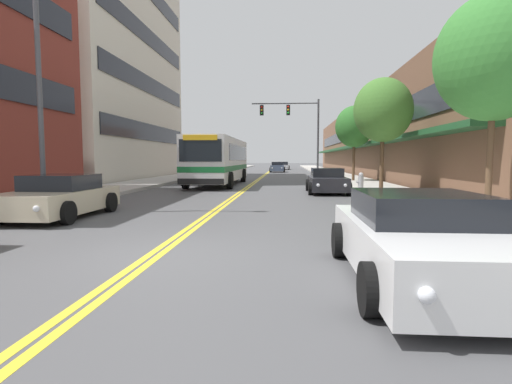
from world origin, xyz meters
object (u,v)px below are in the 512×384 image
(city_bus, at_px, (219,159))
(car_slate_blue_moving_lead, at_px, (277,167))
(traffic_signal_mast, at_px, (296,122))
(fire_hydrant, at_px, (361,182))
(car_red_parked_left_mid, at_px, (221,170))
(street_lamp_left_near, at_px, (49,56))
(street_tree_right_far, at_px, (354,127))
(street_tree_right_near, at_px, (495,58))
(street_tree_right_mid, at_px, (383,110))
(car_silver_moving_second, at_px, (283,166))
(car_charcoal_parked_right_mid, at_px, (327,181))
(car_champagne_parked_left_far, at_px, (59,197))
(car_white_parked_right_foreground, at_px, (421,240))

(city_bus, distance_m, car_slate_blue_moving_lead, 25.93)
(traffic_signal_mast, distance_m, fire_hydrant, 18.23)
(car_red_parked_left_mid, distance_m, street_lamp_left_near, 28.69)
(car_slate_blue_moving_lead, bearing_deg, street_tree_right_far, -75.23)
(street_tree_right_near, xyz_separation_m, street_tree_right_mid, (-0.88, 8.38, -0.35))
(car_red_parked_left_mid, distance_m, traffic_signal_mast, 9.33)
(car_red_parked_left_mid, bearing_deg, street_tree_right_mid, -61.87)
(city_bus, height_order, car_silver_moving_second, city_bus)
(car_red_parked_left_mid, relative_size, fire_hydrant, 5.44)
(street_tree_right_near, xyz_separation_m, fire_hydrant, (-1.82, 8.48, -3.74))
(street_tree_right_far, bearing_deg, car_slate_blue_moving_lead, 104.77)
(car_charcoal_parked_right_mid, xyz_separation_m, traffic_signal_mast, (-1.23, 16.47, 4.48))
(car_red_parked_left_mid, bearing_deg, street_tree_right_far, -43.52)
(car_champagne_parked_left_far, relative_size, street_tree_right_mid, 0.80)
(car_charcoal_parked_right_mid, height_order, street_lamp_left_near, street_lamp_left_near)
(city_bus, relative_size, fire_hydrant, 12.92)
(traffic_signal_mast, distance_m, street_tree_right_far, 8.61)
(street_tree_right_mid, bearing_deg, city_bus, 141.14)
(car_red_parked_left_mid, height_order, car_silver_moving_second, car_red_parked_left_mid)
(city_bus, relative_size, car_silver_moving_second, 2.63)
(street_tree_right_near, bearing_deg, street_tree_right_far, 91.75)
(street_tree_right_mid, height_order, fire_hydrant, street_tree_right_mid)
(car_red_parked_left_mid, height_order, car_charcoal_parked_right_mid, car_red_parked_left_mid)
(car_red_parked_left_mid, height_order, street_tree_right_near, street_tree_right_near)
(street_tree_right_far, relative_size, fire_hydrant, 5.92)
(fire_hydrant, bearing_deg, city_bus, 138.40)
(car_charcoal_parked_right_mid, xyz_separation_m, car_slate_blue_moving_lead, (-3.29, 31.92, 0.04))
(car_charcoal_parked_right_mid, distance_m, traffic_signal_mast, 17.11)
(car_champagne_parked_left_far, height_order, car_charcoal_parked_right_mid, car_champagne_parked_left_far)
(car_white_parked_right_foreground, distance_m, fire_hydrant, 13.93)
(car_white_parked_right_foreground, height_order, traffic_signal_mast, traffic_signal_mast)
(street_tree_right_mid, relative_size, street_tree_right_far, 1.00)
(car_red_parked_left_mid, height_order, car_white_parked_right_foreground, car_red_parked_left_mid)
(car_charcoal_parked_right_mid, distance_m, street_tree_right_mid, 4.36)
(car_slate_blue_moving_lead, bearing_deg, street_tree_right_near, -80.90)
(car_charcoal_parked_right_mid, bearing_deg, street_lamp_left_near, -137.72)
(city_bus, bearing_deg, car_silver_moving_second, 84.16)
(car_white_parked_right_foreground, bearing_deg, traffic_signal_mast, 91.98)
(car_silver_moving_second, height_order, street_tree_right_mid, street_tree_right_mid)
(traffic_signal_mast, height_order, street_tree_right_mid, traffic_signal_mast)
(car_champagne_parked_left_far, height_order, traffic_signal_mast, traffic_signal_mast)
(car_white_parked_right_foreground, height_order, car_charcoal_parked_right_mid, car_charcoal_parked_right_mid)
(car_champagne_parked_left_far, bearing_deg, city_bus, 81.92)
(car_white_parked_right_foreground, bearing_deg, car_charcoal_parked_right_mid, 89.42)
(car_charcoal_parked_right_mid, xyz_separation_m, street_tree_right_mid, (2.46, -1.09, 3.43))
(fire_hydrant, bearing_deg, car_charcoal_parked_right_mid, 146.67)
(city_bus, relative_size, street_tree_right_mid, 2.18)
(car_slate_blue_moving_lead, bearing_deg, car_white_parked_right_foreground, -86.15)
(car_red_parked_left_mid, height_order, traffic_signal_mast, traffic_signal_mast)
(car_champagne_parked_left_far, relative_size, fire_hydrant, 4.76)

